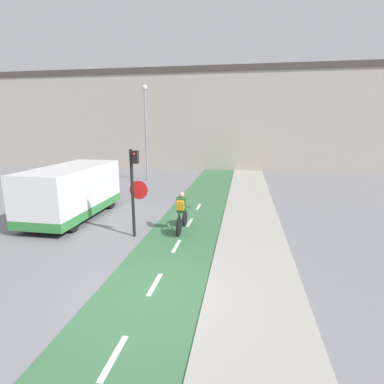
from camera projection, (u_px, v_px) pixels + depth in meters
name	position (u px, v px, depth m)	size (l,w,h in m)	color
ground_plane	(149.00, 296.00, 7.19)	(120.00, 120.00, 0.00)	gray
bike_lane	(149.00, 295.00, 7.19)	(2.65, 60.00, 0.02)	#3D7047
sidewalk_strip	(256.00, 305.00, 6.77)	(2.40, 60.00, 0.05)	#A8A399
building_row_background	(222.00, 120.00, 28.09)	(60.00, 5.20, 8.81)	#B2A899
traffic_light_pole	(134.00, 184.00, 10.57)	(0.67, 0.25, 3.19)	black
street_lamp_far	(146.00, 123.00, 21.28)	(0.36, 0.36, 6.68)	gray
cyclist_near	(182.00, 213.00, 11.39)	(0.46, 1.85, 1.55)	black
van	(72.00, 193.00, 12.98)	(2.14, 5.14, 2.26)	white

